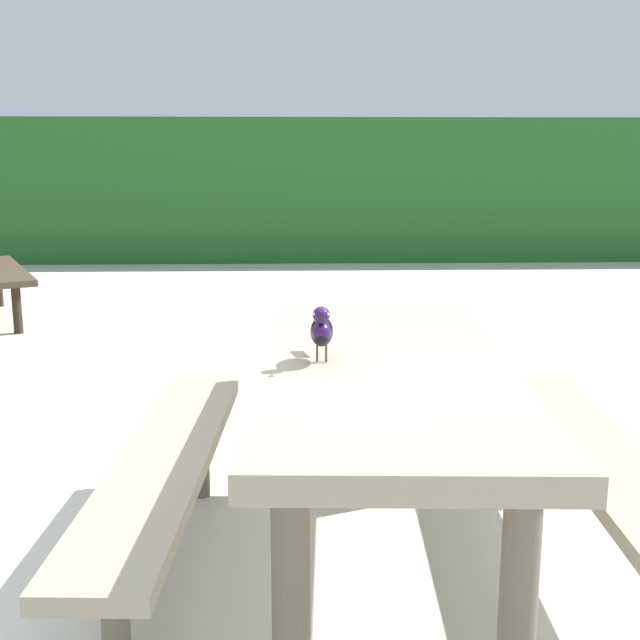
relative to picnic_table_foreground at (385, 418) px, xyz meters
The scene contains 4 objects.
ground_plane 0.62m from the picnic_table_foreground, behind, with size 60.00×60.00×0.00m, color beige.
hedge_wall 8.83m from the picnic_table_foreground, 91.83° to the left, with size 28.00×2.14×1.84m, color #235B23.
picnic_table_foreground is the anchor object (origin of this frame).
bird_grackle 0.35m from the picnic_table_foreground, behind, with size 0.08×0.29×0.18m.
Camera 1 is at (-0.01, -2.32, 1.37)m, focal length 44.41 mm.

